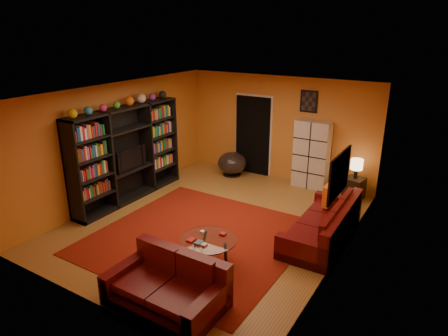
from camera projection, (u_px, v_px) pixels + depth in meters
The scene contains 20 objects.
floor at pixel (214, 222), 8.05m from camera, with size 6.00×6.00×0.00m, color brown.
ceiling at pixel (213, 92), 7.18m from camera, with size 6.00×6.00×0.00m, color white.
wall_back at pixel (279, 128), 10.02m from camera, with size 6.00×6.00×0.00m, color #C1732A.
wall_front at pixel (88, 223), 5.21m from camera, with size 6.00×6.00×0.00m, color #C1732A.
wall_left at pixel (119, 142), 8.85m from camera, with size 6.00×6.00×0.00m, color #C1732A.
wall_right at pixel (344, 187), 6.38m from camera, with size 6.00×6.00×0.00m, color #C1732A.
rug at pixel (198, 237), 7.44m from camera, with size 3.60×3.60×0.01m, color #61130B.
doorway at pixel (253, 136), 10.43m from camera, with size 0.95×0.10×2.04m, color black.
wall_art_right at pixel (339, 175), 6.05m from camera, with size 0.03×1.00×0.70m, color black.
wall_art_back at pixel (309, 101), 9.38m from camera, with size 0.42×0.03×0.52m, color black.
entertainment_unit at pixel (127, 154), 8.82m from camera, with size 0.45×3.00×2.10m, color black.
tv at pixel (129, 158), 8.81m from camera, with size 0.11×0.85×0.49m, color black.
sofa at pixel (326, 226), 7.29m from camera, with size 0.96×2.26×0.85m.
loveseat at pixel (169, 285), 5.62m from camera, with size 1.63×0.98×0.85m.
throw_pillow at pixel (328, 195), 7.76m from camera, with size 0.12×0.42×0.42m, color orange.
coffee_table at pixel (208, 242), 6.47m from camera, with size 0.93×0.93×0.46m.
storage_cabinet at pixel (311, 155), 9.54m from camera, with size 0.82×0.37×1.64m, color beige.
bowl_chair at pixel (232, 163), 10.47m from camera, with size 0.76×0.76×0.61m.
side_table at pixel (354, 188), 9.04m from camera, with size 0.40×0.40×0.50m, color black.
table_lamp at pixel (357, 165), 8.85m from camera, with size 0.27×0.27×0.45m.
Camera 1 is at (3.96, -6.04, 3.73)m, focal length 32.00 mm.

